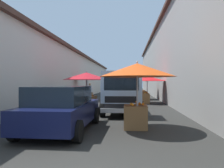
{
  "coord_description": "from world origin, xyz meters",
  "views": [
    {
      "loc": [
        -2.46,
        -1.15,
        1.56
      ],
      "look_at": [
        10.2,
        -0.08,
        1.49
      ],
      "focal_mm": 34.01,
      "sensor_mm": 36.0,
      "label": 1
    }
  ],
  "objects_px": {
    "fruit_stall_mid_lane": "(87,81)",
    "fruit_stall_far_left": "(137,77)",
    "fruit_stall_near_right": "(87,79)",
    "delivery_truck": "(122,94)",
    "fruit_stall_near_left": "(141,80)",
    "fruit_stall_far_right": "(147,81)",
    "vendor_by_crates": "(90,91)",
    "parked_scooter": "(53,109)",
    "vendor_in_shade": "(132,93)",
    "hatchback_car": "(62,108)"
  },
  "relations": [
    {
      "from": "fruit_stall_mid_lane",
      "to": "fruit_stall_far_left",
      "type": "relative_size",
      "value": 0.96
    },
    {
      "from": "fruit_stall_near_right",
      "to": "delivery_truck",
      "type": "xyz_separation_m",
      "value": [
        -2.2,
        -2.19,
        -0.72
      ]
    },
    {
      "from": "fruit_stall_mid_lane",
      "to": "fruit_stall_far_left",
      "type": "xyz_separation_m",
      "value": [
        -11.75,
        -4.04,
        -0.01
      ]
    },
    {
      "from": "fruit_stall_near_left",
      "to": "fruit_stall_far_right",
      "type": "bearing_deg",
      "value": -176.2
    },
    {
      "from": "vendor_by_crates",
      "to": "fruit_stall_far_right",
      "type": "bearing_deg",
      "value": -104.61
    },
    {
      "from": "parked_scooter",
      "to": "fruit_stall_far_left",
      "type": "bearing_deg",
      "value": -114.22
    },
    {
      "from": "fruit_stall_near_right",
      "to": "fruit_stall_far_left",
      "type": "relative_size",
      "value": 1.12
    },
    {
      "from": "fruit_stall_far_right",
      "to": "parked_scooter",
      "type": "xyz_separation_m",
      "value": [
        -7.71,
        4.49,
        -1.26
      ]
    },
    {
      "from": "fruit_stall_near_left",
      "to": "fruit_stall_far_left",
      "type": "relative_size",
      "value": 0.96
    },
    {
      "from": "fruit_stall_near_left",
      "to": "vendor_by_crates",
      "type": "distance_m",
      "value": 5.18
    },
    {
      "from": "fruit_stall_near_right",
      "to": "vendor_by_crates",
      "type": "bearing_deg",
      "value": 8.97
    },
    {
      "from": "vendor_in_shade",
      "to": "vendor_by_crates",
      "type": "bearing_deg",
      "value": 55.98
    },
    {
      "from": "vendor_in_shade",
      "to": "parked_scooter",
      "type": "height_order",
      "value": "vendor_in_shade"
    },
    {
      "from": "fruit_stall_mid_lane",
      "to": "fruit_stall_far_left",
      "type": "bearing_deg",
      "value": -161.0
    },
    {
      "from": "parked_scooter",
      "to": "fruit_stall_mid_lane",
      "type": "bearing_deg",
      "value": 3.47
    },
    {
      "from": "fruit_stall_far_left",
      "to": "vendor_in_shade",
      "type": "height_order",
      "value": "fruit_stall_far_left"
    },
    {
      "from": "fruit_stall_near_left",
      "to": "vendor_in_shade",
      "type": "xyz_separation_m",
      "value": [
        -4.91,
        0.92,
        -0.95
      ]
    },
    {
      "from": "fruit_stall_near_right",
      "to": "hatchback_car",
      "type": "bearing_deg",
      "value": -176.28
    },
    {
      "from": "vendor_by_crates",
      "to": "hatchback_car",
      "type": "bearing_deg",
      "value": -173.85
    },
    {
      "from": "hatchback_car",
      "to": "vendor_by_crates",
      "type": "height_order",
      "value": "vendor_by_crates"
    },
    {
      "from": "vendor_by_crates",
      "to": "vendor_in_shade",
      "type": "height_order",
      "value": "vendor_by_crates"
    },
    {
      "from": "vendor_in_shade",
      "to": "parked_scooter",
      "type": "bearing_deg",
      "value": 153.14
    },
    {
      "from": "fruit_stall_mid_lane",
      "to": "fruit_stall_far_right",
      "type": "distance_m",
      "value": 5.69
    },
    {
      "from": "fruit_stall_far_right",
      "to": "hatchback_car",
      "type": "height_order",
      "value": "fruit_stall_far_right"
    },
    {
      "from": "fruit_stall_near_left",
      "to": "vendor_by_crates",
      "type": "relative_size",
      "value": 1.56
    },
    {
      "from": "vendor_by_crates",
      "to": "fruit_stall_mid_lane",
      "type": "bearing_deg",
      "value": 19.33
    },
    {
      "from": "fruit_stall_mid_lane",
      "to": "fruit_stall_far_right",
      "type": "height_order",
      "value": "fruit_stall_mid_lane"
    },
    {
      "from": "fruit_stall_mid_lane",
      "to": "delivery_truck",
      "type": "relative_size",
      "value": 0.49
    },
    {
      "from": "fruit_stall_near_left",
      "to": "fruit_stall_mid_lane",
      "type": "bearing_deg",
      "value": 104.59
    },
    {
      "from": "hatchback_car",
      "to": "vendor_in_shade",
      "type": "height_order",
      "value": "vendor_in_shade"
    },
    {
      "from": "fruit_stall_near_left",
      "to": "fruit_stall_far_left",
      "type": "xyz_separation_m",
      "value": [
        -13.01,
        0.82,
        -0.06
      ]
    },
    {
      "from": "fruit_stall_near_right",
      "to": "fruit_stall_far_left",
      "type": "bearing_deg",
      "value": -152.87
    },
    {
      "from": "hatchback_car",
      "to": "delivery_truck",
      "type": "distance_m",
      "value": 4.07
    },
    {
      "from": "hatchback_car",
      "to": "delivery_truck",
      "type": "height_order",
      "value": "delivery_truck"
    },
    {
      "from": "fruit_stall_near_right",
      "to": "vendor_in_shade",
      "type": "relative_size",
      "value": 1.85
    },
    {
      "from": "fruit_stall_far_right",
      "to": "fruit_stall_near_right",
      "type": "bearing_deg",
      "value": 134.24
    },
    {
      "from": "fruit_stall_far_left",
      "to": "fruit_stall_near_left",
      "type": "bearing_deg",
      "value": -3.59
    },
    {
      "from": "fruit_stall_mid_lane",
      "to": "vendor_by_crates",
      "type": "distance_m",
      "value": 1.62
    },
    {
      "from": "vendor_in_shade",
      "to": "delivery_truck",
      "type": "bearing_deg",
      "value": 173.9
    },
    {
      "from": "fruit_stall_far_right",
      "to": "vendor_in_shade",
      "type": "height_order",
      "value": "fruit_stall_far_right"
    },
    {
      "from": "fruit_stall_near_right",
      "to": "vendor_by_crates",
      "type": "relative_size",
      "value": 1.82
    },
    {
      "from": "vendor_by_crates",
      "to": "parked_scooter",
      "type": "distance_m",
      "value": 8.94
    },
    {
      "from": "fruit_stall_near_left",
      "to": "vendor_in_shade",
      "type": "distance_m",
      "value": 5.08
    },
    {
      "from": "vendor_in_shade",
      "to": "hatchback_car",
      "type": "bearing_deg",
      "value": 164.62
    },
    {
      "from": "parked_scooter",
      "to": "vendor_by_crates",
      "type": "bearing_deg",
      "value": 1.09
    },
    {
      "from": "vendor_by_crates",
      "to": "fruit_stall_near_left",
      "type": "bearing_deg",
      "value": -59.97
    },
    {
      "from": "hatchback_car",
      "to": "delivery_truck",
      "type": "relative_size",
      "value": 0.8
    },
    {
      "from": "fruit_stall_far_left",
      "to": "vendor_in_shade",
      "type": "distance_m",
      "value": 8.15
    },
    {
      "from": "fruit_stall_far_right",
      "to": "delivery_truck",
      "type": "xyz_separation_m",
      "value": [
        -5.98,
        1.68,
        -0.67
      ]
    },
    {
      "from": "fruit_stall_far_left",
      "to": "parked_scooter",
      "type": "height_order",
      "value": "fruit_stall_far_left"
    }
  ]
}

